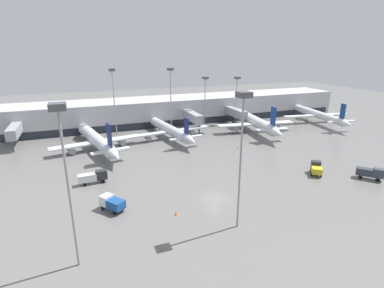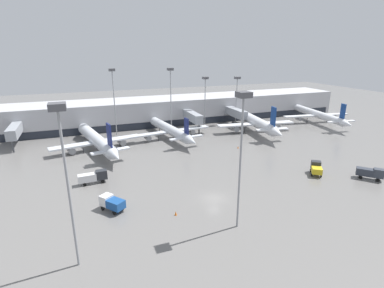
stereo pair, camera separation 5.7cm
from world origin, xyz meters
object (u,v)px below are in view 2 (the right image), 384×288
service_truck_0 (93,177)px  apron_light_mast_5 (205,87)px  service_truck_3 (316,168)px  apron_light_mast_2 (237,87)px  apron_light_mast_6 (242,125)px  traffic_cone_1 (238,147)px  traffic_cone_0 (176,213)px  apron_light_mast_4 (171,83)px  apron_light_mast_0 (113,84)px  parked_jet_3 (170,130)px  service_truck_1 (370,173)px  service_truck_2 (112,203)px  apron_light_mast_1 (62,145)px  parked_jet_4 (316,114)px  parked_jet_0 (256,122)px  parked_jet_2 (97,140)px

service_truck_0 → apron_light_mast_5: (40.74, 37.17, 12.22)m
service_truck_3 → apron_light_mast_2: 50.19m
apron_light_mast_6 → traffic_cone_1: bearing=60.5°
apron_light_mast_2 → apron_light_mast_5: apron_light_mast_5 is taller
service_truck_0 → apron_light_mast_2: 64.67m
traffic_cone_0 → apron_light_mast_4: size_ratio=0.04×
apron_light_mast_0 → parked_jet_3: bearing=-33.4°
service_truck_1 → service_truck_2: (-52.59, 6.30, -0.05)m
parked_jet_3 → traffic_cone_1: bearing=-145.2°
apron_light_mast_1 → apron_light_mast_2: size_ratio=1.23×
apron_light_mast_0 → apron_light_mast_5: (31.51, 1.81, -2.44)m
parked_jet_4 → traffic_cone_0: bearing=130.5°
parked_jet_3 → apron_light_mast_0: (-14.98, 9.88, 13.46)m
service_truck_0 → apron_light_mast_1: apron_light_mast_1 is taller
apron_light_mast_0 → apron_light_mast_1: 61.48m
service_truck_0 → apron_light_mast_6: (19.87, -24.35, 14.73)m
service_truck_3 → apron_light_mast_4: size_ratio=0.21×
apron_light_mast_0 → apron_light_mast_6: 60.66m
apron_light_mast_0 → apron_light_mast_5: 31.66m
traffic_cone_1 → apron_light_mast_0: size_ratio=0.03×
apron_light_mast_0 → service_truck_1: bearing=-49.8°
apron_light_mast_2 → apron_light_mast_4: size_ratio=0.82×
parked_jet_3 → traffic_cone_0: bearing=156.2°
parked_jet_3 → apron_light_mast_6: size_ratio=1.53×
parked_jet_4 → apron_light_mast_6: apron_light_mast_6 is taller
apron_light_mast_1 → apron_light_mast_2: bearing=47.3°
parked_jet_0 → apron_light_mast_4: 30.91m
apron_light_mast_2 → apron_light_mast_0: bearing=-179.5°
service_truck_1 → traffic_cone_0: size_ratio=6.48×
parked_jet_3 → service_truck_3: (21.89, -38.02, -1.23)m
apron_light_mast_0 → apron_light_mast_4: size_ratio=1.01×
parked_jet_0 → apron_light_mast_4: bearing=74.6°
parked_jet_2 → service_truck_2: bearing=168.2°
parked_jet_3 → apron_light_mast_1: (-27.58, -50.29, 13.52)m
apron_light_mast_6 → parked_jet_2: bearing=110.6°
parked_jet_4 → service_truck_0: (-81.31, -26.18, -1.73)m
parked_jet_2 → traffic_cone_0: bearing=-178.2°
traffic_cone_1 → apron_light_mast_4: bearing=116.3°
apron_light_mast_5 → apron_light_mast_2: bearing=-6.9°
apron_light_mast_6 → service_truck_2: bearing=145.7°
traffic_cone_1 → parked_jet_3: bearing=132.8°
service_truck_2 → traffic_cone_0: bearing=-156.2°
apron_light_mast_6 → service_truck_1: bearing=9.2°
apron_light_mast_4 → apron_light_mast_6: (-7.22, -58.00, 0.16)m
parked_jet_3 → service_truck_1: (30.67, -44.15, -1.19)m
service_truck_3 → apron_light_mast_4: bearing=57.8°
service_truck_1 → service_truck_0: bearing=-150.9°
parked_jet_3 → apron_light_mast_6: bearing=167.1°
apron_light_mast_1 → apron_light_mast_2: apron_light_mast_1 is taller
apron_light_mast_1 → apron_light_mast_6: size_ratio=1.00×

